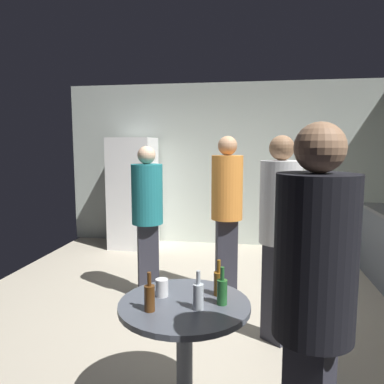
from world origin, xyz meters
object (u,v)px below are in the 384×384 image
Objects in this scene: beer_bottle_green at (222,291)px; beer_bottle_clear at (198,295)px; refrigerator at (133,193)px; beer_bottle_brown at (150,297)px; person_in_teal_shirt at (147,210)px; person_in_orange_shirt at (227,204)px; person_in_white_shirt at (280,223)px; person_in_black_shirt at (313,297)px; foreground_table at (184,319)px; plastic_cup_white at (162,288)px; beer_bottle_amber at (219,282)px.

beer_bottle_green and beer_bottle_clear have the same top height.
beer_bottle_brown is at bearing -70.49° from refrigerator.
person_in_teal_shirt reaches higher than beer_bottle_clear.
beer_bottle_brown is 2.07m from person_in_orange_shirt.
person_in_white_shirt is at bearing 68.23° from beer_bottle_green.
person_in_black_shirt is at bearing -39.97° from beer_bottle_clear.
beer_bottle_brown is 0.13× the size of person_in_white_shirt.
foreground_table is 0.95m from person_in_black_shirt.
beer_bottle_green is 2.09× the size of plastic_cup_white.
person_in_black_shirt is (2.20, -4.25, 0.14)m from refrigerator.
beer_bottle_amber is 2.09× the size of plastic_cup_white.
person_in_orange_shirt is (-0.10, 1.88, 0.23)m from beer_bottle_green.
beer_bottle_clear is 0.13× the size of person_in_orange_shirt.
person_in_orange_shirt is at bearing -108.17° from person_in_white_shirt.
beer_bottle_amber is at bearing -12.96° from person_in_orange_shirt.
refrigerator is 7.83× the size of beer_bottle_brown.
plastic_cup_white is at bearing 84.98° from beer_bottle_brown.
foreground_table is at bearing -24.13° from plastic_cup_white.
person_in_white_shirt is (0.78, 0.93, 0.24)m from plastic_cup_white.
refrigerator is 3.89m from plastic_cup_white.
refrigerator is 3.96m from beer_bottle_amber.
beer_bottle_green is at bearing -64.44° from refrigerator.
beer_bottle_amber is 0.47m from beer_bottle_brown.
person_in_teal_shirt is 0.95× the size of person_in_white_shirt.
beer_bottle_amber is at bearing 37.89° from beer_bottle_brown.
refrigerator reaches higher than person_in_teal_shirt.
person_in_orange_shirt reaches higher than beer_bottle_green.
person_in_orange_shirt is at bearing 76.01° from person_in_teal_shirt.
person_in_orange_shirt is (0.30, 2.03, 0.23)m from beer_bottle_brown.
foreground_table is 3.48× the size of beer_bottle_brown.
refrigerator is 1.08× the size of person_in_teal_shirt.
beer_bottle_brown is 2.09× the size of plastic_cup_white.
person_in_black_shirt is at bearing 8.44° from person_in_teal_shirt.
beer_bottle_clear is at bearing 16.36° from person_in_white_shirt.
foreground_table is at bearing 10.47° from person_in_white_shirt.
beer_bottle_amber reaches higher than foreground_table.
person_in_white_shirt is at bearing 38.34° from person_in_teal_shirt.
beer_bottle_brown is at bearing -158.83° from beer_bottle_green.
plastic_cup_white is (1.38, -3.64, -0.11)m from refrigerator.
person_in_white_shirt reaches higher than beer_bottle_amber.
person_in_teal_shirt is at bearing -96.57° from person_in_orange_shirt.
refrigerator is at bearing 115.56° from beer_bottle_green.
person_in_black_shirt is at bearing -56.18° from beer_bottle_amber.
beer_bottle_clear is 0.13× the size of person_in_white_shirt.
person_in_teal_shirt reaches higher than beer_bottle_amber.
person_in_orange_shirt is (0.28, 1.82, 0.26)m from plastic_cup_white.
foreground_table is at bearing 0.03° from person_in_teal_shirt.
beer_bottle_amber and beer_bottle_clear have the same top height.
beer_bottle_green is 0.13× the size of person_in_orange_shirt.
plastic_cup_white is at bearing 149.58° from beer_bottle_clear.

